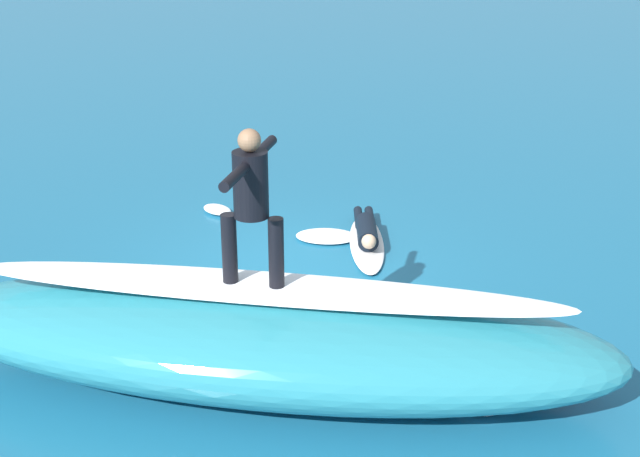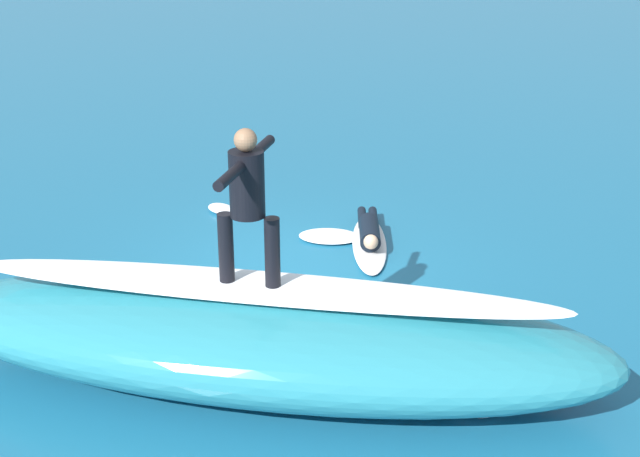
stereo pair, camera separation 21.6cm
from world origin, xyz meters
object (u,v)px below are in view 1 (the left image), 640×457
(surfboard_paddling, at_px, (367,243))
(surfer_paddling, at_px, (366,229))
(surfboard_riding, at_px, (254,287))
(surfer_riding, at_px, (251,196))

(surfboard_paddling, height_order, surfer_paddling, surfer_paddling)
(surfboard_riding, bearing_deg, surfer_paddling, -96.23)
(surfer_riding, distance_m, surfer_paddling, 4.66)
(surfer_riding, relative_size, surfboard_paddling, 0.75)
(surfer_riding, bearing_deg, surfboard_paddling, -96.87)
(surfer_riding, relative_size, surfer_paddling, 0.95)
(surfer_riding, bearing_deg, surfer_paddling, -96.23)
(surfboard_riding, distance_m, surfer_paddling, 4.33)
(surfer_riding, bearing_deg, surfboard_riding, 95.85)
(surfer_riding, height_order, surfer_paddling, surfer_riding)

